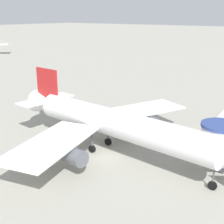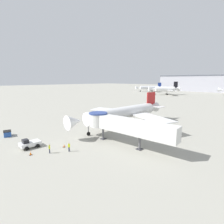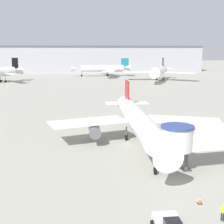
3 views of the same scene
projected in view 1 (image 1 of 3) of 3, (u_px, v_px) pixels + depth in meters
name	position (u px, v px, depth m)	size (l,w,h in m)	color
ground_plane	(106.00, 157.00, 37.45)	(800.00, 800.00, 0.00)	#9E9B8E
main_airplane	(114.00, 124.00, 37.19)	(29.21, 33.45, 9.11)	white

